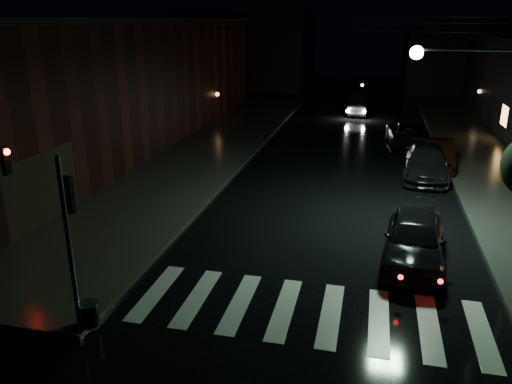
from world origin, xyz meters
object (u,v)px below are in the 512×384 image
Objects in this scene: parked_car_c at (426,162)px; parked_car_d at (409,136)px; parked_car_b at (438,155)px; oncoming_car at (361,106)px; parked_car_a at (415,238)px.

parked_car_d is at bearing 98.95° from parked_car_c.
parked_car_d is (-0.50, 5.88, -0.04)m from parked_car_c.
parked_car_c is 5.90m from parked_car_d.
parked_car_b is at bearing -78.76° from parked_car_d.
parked_car_d is (-1.21, 4.15, -0.01)m from parked_car_b.
parked_car_b is at bearing 113.70° from oncoming_car.
parked_car_b is 0.84× the size of parked_car_c.
parked_car_c is (1.08, 9.21, -0.03)m from parked_car_a.
parked_car_b is at bearing 71.58° from parked_car_c.
parked_car_a reaches higher than parked_car_d.
parked_car_a is at bearing -94.85° from parked_car_b.
oncoming_car is at bearing 106.93° from parked_car_c.
parked_car_b reaches higher than oncoming_car.
parked_car_a is at bearing 102.47° from oncoming_car.
parked_car_a is 25.25m from oncoming_car.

